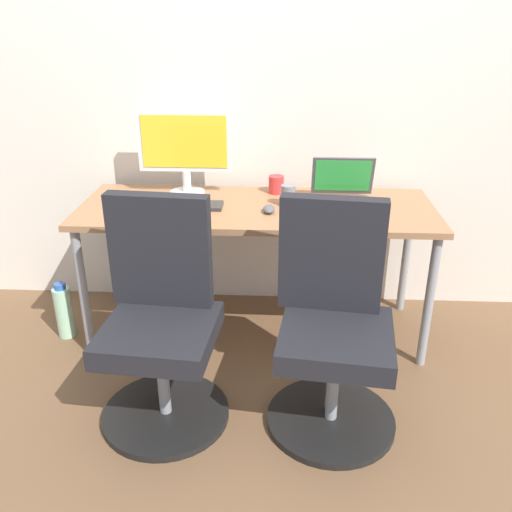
{
  "coord_description": "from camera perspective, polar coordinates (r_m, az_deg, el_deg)",
  "views": [
    {
      "loc": [
        0.13,
        -2.55,
        1.6
      ],
      "look_at": [
        0.0,
        -0.05,
        0.46
      ],
      "focal_mm": 38.33,
      "sensor_mm": 36.0,
      "label": 1
    }
  ],
  "objects": [
    {
      "name": "desk",
      "position": [
        2.73,
        0.06,
        4.0
      ],
      "size": [
        1.75,
        0.64,
        0.71
      ],
      "color": "#996B47",
      "rests_on": "ground"
    },
    {
      "name": "keyboard_by_laptop",
      "position": [
        2.49,
        8.77,
        3.41
      ],
      "size": [
        0.34,
        0.12,
        0.02
      ],
      "primitive_type": "cube",
      "color": "#2D2D2D",
      "rests_on": "desk"
    },
    {
      "name": "mouse_by_monitor",
      "position": [
        2.62,
        1.36,
        4.92
      ],
      "size": [
        0.06,
        0.1,
        0.03
      ],
      "primitive_type": "ellipsoid",
      "color": "#515156",
      "rests_on": "desk"
    },
    {
      "name": "coffee_mug",
      "position": [
        2.89,
        2.12,
        7.47
      ],
      "size": [
        0.08,
        0.08,
        0.09
      ],
      "primitive_type": "cylinder",
      "color": "red",
      "rests_on": "desk"
    },
    {
      "name": "pen_cup",
      "position": [
        2.69,
        3.36,
        6.31
      ],
      "size": [
        0.07,
        0.07,
        0.1
      ],
      "primitive_type": "cylinder",
      "color": "slate",
      "rests_on": "desk"
    },
    {
      "name": "desktop_monitor",
      "position": [
        2.85,
        -7.43,
        11.28
      ],
      "size": [
        0.48,
        0.18,
        0.43
      ],
      "color": "silver",
      "rests_on": "desk"
    },
    {
      "name": "office_chair_right",
      "position": [
        2.24,
        8.05,
        -7.57
      ],
      "size": [
        0.54,
        0.54,
        0.94
      ],
      "color": "black",
      "rests_on": "ground"
    },
    {
      "name": "open_laptop",
      "position": [
        2.76,
        9.1,
        6.49
      ],
      "size": [
        0.31,
        0.29,
        0.22
      ],
      "color": "#4C4C51",
      "rests_on": "desk"
    },
    {
      "name": "water_bottle_on_floor",
      "position": [
        3.06,
        -19.4,
        -5.46
      ],
      "size": [
        0.09,
        0.09,
        0.31
      ],
      "color": "#A5D8B2",
      "rests_on": "ground"
    },
    {
      "name": "ground_plane",
      "position": [
        3.02,
        0.05,
        -7.64
      ],
      "size": [
        5.28,
        5.28,
        0.0
      ],
      "primitive_type": "plane",
      "color": "brown"
    },
    {
      "name": "office_chair_left",
      "position": [
        2.29,
        -9.86,
        -7.04
      ],
      "size": [
        0.54,
        0.54,
        0.94
      ],
      "color": "black",
      "rests_on": "ground"
    },
    {
      "name": "keyboard_by_monitor",
      "position": [
        2.71,
        -7.13,
        5.27
      ],
      "size": [
        0.34,
        0.12,
        0.02
      ],
      "primitive_type": "cube",
      "color": "#2D2D2D",
      "rests_on": "desk"
    },
    {
      "name": "back_wall",
      "position": [
        2.97,
        0.48,
        18.6
      ],
      "size": [
        4.4,
        0.04,
        2.6
      ],
      "primitive_type": "cube",
      "color": "silver",
      "rests_on": "ground"
    },
    {
      "name": "mouse_by_laptop",
      "position": [
        2.56,
        -10.94,
        4.05
      ],
      "size": [
        0.06,
        0.1,
        0.03
      ],
      "primitive_type": "ellipsoid",
      "color": "#515156",
      "rests_on": "desk"
    }
  ]
}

